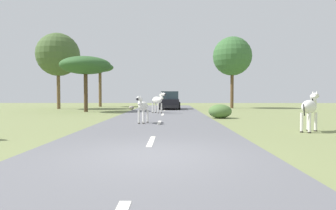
# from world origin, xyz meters

# --- Properties ---
(ground_plane) EXTENTS (90.00, 90.00, 0.00)m
(ground_plane) POSITION_xyz_m (0.00, 0.00, 0.00)
(ground_plane) COLOR olive
(road) EXTENTS (6.00, 64.00, 0.05)m
(road) POSITION_xyz_m (-0.14, 0.00, 0.03)
(road) COLOR slate
(road) RESTS_ON ground_plane
(lane_markings) EXTENTS (0.16, 56.00, 0.01)m
(lane_markings) POSITION_xyz_m (-0.14, -1.00, 0.05)
(lane_markings) COLOR silver
(lane_markings) RESTS_ON road
(zebra_0) EXTENTS (0.59, 1.45, 1.38)m
(zebra_0) POSITION_xyz_m (-0.94, 7.59, 0.87)
(zebra_0) COLOR silver
(zebra_0) RESTS_ON road
(zebra_1) EXTENTS (1.33, 1.40, 1.62)m
(zebra_1) POSITION_xyz_m (5.92, 4.76, 0.96)
(zebra_1) COLOR silver
(zebra_1) RESTS_ON ground_plane
(zebra_2) EXTENTS (1.28, 1.46, 1.63)m
(zebra_2) POSITION_xyz_m (-0.57, 15.76, 1.02)
(zebra_2) COLOR silver
(zebra_2) RESTS_ON road
(car_0) EXTENTS (2.11, 4.38, 1.74)m
(car_0) POSITION_xyz_m (0.35, 22.13, 0.85)
(car_0) COLOR black
(car_0) RESTS_ON road
(tree_0) EXTENTS (4.36, 4.36, 7.74)m
(tree_0) POSITION_xyz_m (-11.10, 23.15, 5.54)
(tree_0) COLOR brown
(tree_0) RESTS_ON ground_plane
(tree_1) EXTENTS (4.19, 4.19, 7.74)m
(tree_1) POSITION_xyz_m (7.09, 25.19, 5.62)
(tree_1) COLOR brown
(tree_1) RESTS_ON ground_plane
(tree_2) EXTENTS (4.27, 4.27, 4.70)m
(tree_2) POSITION_xyz_m (-6.81, 18.07, 3.92)
(tree_2) COLOR #4C3823
(tree_2) RESTS_ON ground_plane
(tree_4) EXTENTS (3.23, 3.23, 5.35)m
(tree_4) POSITION_xyz_m (-8.17, 28.76, 4.67)
(tree_4) COLOR brown
(tree_4) RESTS_ON ground_plane
(bush_1) EXTENTS (1.44, 1.29, 0.86)m
(bush_1) POSITION_xyz_m (3.50, 11.40, 0.43)
(bush_1) COLOR #4C7038
(bush_1) RESTS_ON ground_plane
(rock_0) EXTENTS (0.51, 0.55, 0.38)m
(rock_0) POSITION_xyz_m (-3.45, 21.98, 0.19)
(rock_0) COLOR gray
(rock_0) RESTS_ON ground_plane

